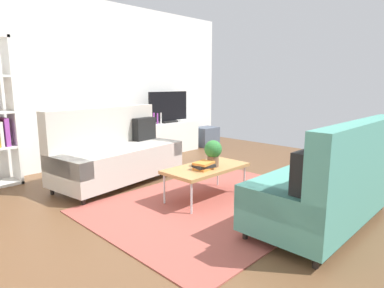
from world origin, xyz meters
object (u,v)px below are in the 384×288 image
at_px(tv, 168,108).
at_px(vase_0, 144,121).
at_px(couch_green, 329,184).
at_px(bottle_2, 161,118).
at_px(bottle_0, 154,118).
at_px(potted_plant, 213,152).
at_px(couch_beige, 116,153).
at_px(table_book_0, 204,168).
at_px(tv_console, 168,137).
at_px(storage_trunk, 206,137).
at_px(coffee_table, 206,169).
at_px(bottle_1, 157,118).

height_order(tv, vase_0, tv).
relative_size(couch_green, bottle_2, 8.60).
bearing_deg(bottle_0, potted_plant, -113.17).
height_order(couch_beige, table_book_0, couch_beige).
height_order(couch_green, vase_0, couch_green).
distance_m(tv_console, bottle_2, 0.49).
relative_size(couch_beige, potted_plant, 5.99).
height_order(couch_beige, tv_console, couch_beige).
bearing_deg(storage_trunk, bottle_0, 177.73).
height_order(potted_plant, vase_0, vase_0).
bearing_deg(table_book_0, couch_beige, 100.71).
height_order(tv, bottle_0, tv).
bearing_deg(coffee_table, bottle_0, 65.08).
height_order(vase_0, bottle_1, bottle_1).
bearing_deg(storage_trunk, couch_green, -121.85).
bearing_deg(couch_green, bottle_2, 75.08).
height_order(storage_trunk, bottle_0, bottle_0).
bearing_deg(tv_console, bottle_0, -174.48).
distance_m(couch_beige, couch_green, 2.92).
xyz_separation_m(table_book_0, bottle_0, (1.25, 2.51, 0.32)).
xyz_separation_m(table_book_0, bottle_1, (1.34, 2.51, 0.32)).
bearing_deg(storage_trunk, vase_0, 174.90).
bearing_deg(coffee_table, table_book_0, -151.49).
relative_size(bottle_0, bottle_1, 1.07).
xyz_separation_m(coffee_table, vase_0, (0.97, 2.53, 0.33)).
distance_m(couch_beige, table_book_0, 1.51).
distance_m(potted_plant, bottle_2, 2.80).
xyz_separation_m(coffee_table, bottle_1, (1.23, 2.44, 0.36)).
relative_size(tv_console, bottle_0, 5.99).
height_order(bottle_1, bottle_2, bottle_2).
distance_m(tv, vase_0, 0.63).
xyz_separation_m(storage_trunk, vase_0, (-1.68, 0.15, 0.50)).
distance_m(couch_beige, storage_trunk, 3.20).
bearing_deg(bottle_0, storage_trunk, -2.27).
bearing_deg(couch_green, bottle_1, 76.35).
bearing_deg(couch_green, tv_console, 72.14).
bearing_deg(couch_green, storage_trunk, 58.21).
bearing_deg(vase_0, potted_plant, -109.23).
bearing_deg(bottle_1, storage_trunk, -2.42).
relative_size(potted_plant, table_book_0, 1.39).
bearing_deg(tv, storage_trunk, -4.16).
bearing_deg(bottle_1, bottle_2, 0.00).
xyz_separation_m(table_book_0, vase_0, (1.08, 2.60, 0.29)).
xyz_separation_m(tv_console, potted_plant, (-1.48, -2.53, 0.29)).
bearing_deg(couch_green, coffee_table, 101.47).
distance_m(couch_green, storage_trunk, 4.48).
xyz_separation_m(couch_beige, tv_console, (1.95, 1.06, -0.12)).
relative_size(storage_trunk, table_book_0, 2.17).
xyz_separation_m(vase_0, bottle_2, (0.35, -0.09, 0.03)).
xyz_separation_m(couch_beige, vase_0, (1.37, 1.11, 0.28)).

